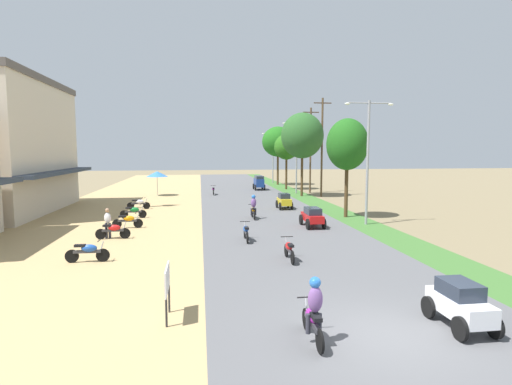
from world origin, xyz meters
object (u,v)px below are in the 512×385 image
Objects in this scene: parked_motorbike_second at (113,230)px; car_sedan_red at (312,216)px; motorbike_ahead_fourth at (253,207)px; median_tree_fourth at (278,142)px; parked_motorbike_third at (128,220)px; median_tree_second at (302,136)px; streetlamp_far at (273,154)px; median_tree_third at (286,147)px; motorbike_ahead_second at (289,249)px; median_tree_nearest at (347,145)px; car_hatchback_white at (460,303)px; parked_motorbike_fifth at (139,203)px; vendor_umbrella at (157,174)px; motorbike_foreground_rider at (313,311)px; utility_pole_near at (322,146)px; parked_motorbike_fourth at (134,211)px; motorbike_ahead_third at (246,231)px; utility_pole_far at (310,149)px; car_hatchback_yellow at (284,200)px; parked_motorbike_nearest at (88,251)px; car_van_blue at (259,182)px; street_signboard at (167,283)px; pedestrian_on_shoulder at (108,222)px; streetlamp_near at (368,154)px; motorbike_ahead_fifth at (213,190)px; streetlamp_mid at (297,152)px.

parked_motorbike_second is 11.47m from car_sedan_red.
median_tree_fourth is at bearing 75.76° from motorbike_ahead_fourth.
median_tree_second reaches higher than parked_motorbike_third.
median_tree_fourth is 3.32m from streetlamp_far.
median_tree_third is 32.61m from motorbike_ahead_second.
car_hatchback_white is at bearing -100.90° from median_tree_nearest.
vendor_umbrella is (0.48, 9.79, 1.75)m from parked_motorbike_fifth.
utility_pole_near is at bearing 72.78° from motorbike_foreground_rider.
parked_motorbike_fourth is 1.00× the size of motorbike_ahead_third.
car_hatchback_white is (-5.49, -34.77, -4.15)m from utility_pole_far.
car_hatchback_yellow is (-0.11, 7.87, 0.01)m from car_sedan_red.
parked_motorbike_nearest is at bearing -128.55° from car_hatchback_yellow.
car_van_blue is at bearing 50.78° from parked_motorbike_fifth.
median_tree_second reaches higher than street_signboard.
pedestrian_on_shoulder is at bearing 147.38° from parked_motorbike_second.
parked_motorbike_fourth is 23.27m from utility_pole_far.
utility_pole_far is (16.79, 22.24, 4.34)m from parked_motorbike_second.
median_tree_second is at bearing 67.48° from car_hatchback_yellow.
motorbike_ahead_second is at bearing -130.77° from streetlamp_near.
motorbike_ahead_second is (8.03, -8.47, 0.02)m from parked_motorbike_third.
motorbike_ahead_second is at bearing -99.24° from streetlamp_far.
street_signboard is 0.75× the size of car_hatchback_yellow.
parked_motorbike_nearest is at bearing -89.39° from parked_motorbike_fifth.
streetlamp_far is 0.73× the size of utility_pole_near.
car_hatchback_white is at bearing -98.98° from utility_pole_far.
utility_pole_far is (1.82, 19.95, 0.38)m from streetlamp_near.
car_van_blue is at bearing 39.79° from motorbike_ahead_fifth.
car_sedan_red is 19.89m from motorbike_ahead_fifth.
car_hatchback_white is at bearing -47.97° from parked_motorbike_second.
car_sedan_red is (-3.65, -0.50, -3.78)m from streetlamp_near.
parked_motorbike_third is 0.26× the size of median_tree_nearest.
car_hatchback_white is at bearing -96.22° from streetlamp_mid.
utility_pole_near is (16.86, 18.19, 4.62)m from parked_motorbike_second.
motorbike_ahead_third is at bearing -111.28° from car_hatchback_yellow.
utility_pole_near reaches higher than motorbike_ahead_third.
parked_motorbike_fifth is 0.80× the size of car_sedan_red.
parked_motorbike_nearest is 8.44m from motorbike_ahead_second.
streetlamp_mid is (14.97, 14.51, 3.99)m from parked_motorbike_fourth.
utility_pole_near is at bearing 53.27° from parked_motorbike_nearest.
car_sedan_red is at bearing 29.01° from parked_motorbike_nearest.
parked_motorbike_fifth is at bearing -121.86° from streetlamp_far.
streetlamp_mid is (14.97, 21.23, 3.99)m from parked_motorbike_second.
parked_motorbike_third is at bearing -128.93° from streetlamp_mid.
streetlamp_far reaches higher than parked_motorbike_third.
parked_motorbike_fourth is at bearing 156.48° from car_sedan_red.
utility_pole_near is (13.22, 29.11, 4.06)m from street_signboard.
utility_pole_far reaches higher than street_signboard.
motorbike_ahead_fifth is (-0.93, 22.39, 0.00)m from motorbike_ahead_third.
pedestrian_on_shoulder is at bearing 92.48° from parked_motorbike_nearest.
car_sedan_red is 1.26× the size of motorbike_ahead_fourth.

